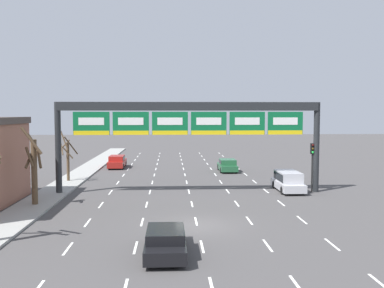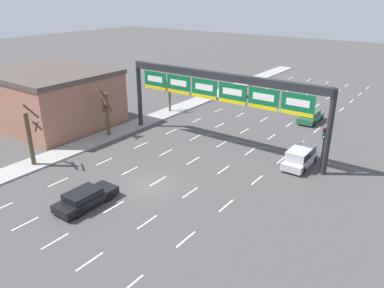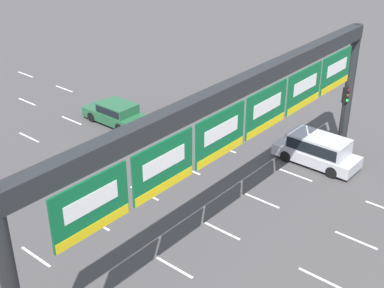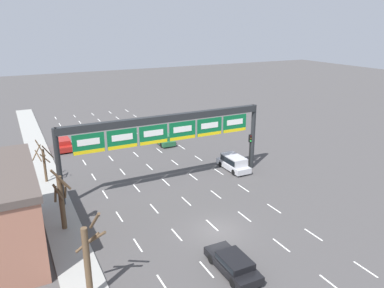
{
  "view_description": "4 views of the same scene",
  "coord_description": "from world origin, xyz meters",
  "px_view_note": "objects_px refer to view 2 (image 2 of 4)",
  "views": [
    {
      "loc": [
        -1.57,
        -24.79,
        6.62
      ],
      "look_at": [
        0.27,
        11.31,
        4.03
      ],
      "focal_mm": 40.0,
      "sensor_mm": 36.0,
      "label": 1
    },
    {
      "loc": [
        18.47,
        -19.8,
        14.62
      ],
      "look_at": [
        -0.27,
        6.19,
        1.57
      ],
      "focal_mm": 35.0,
      "sensor_mm": 36.0,
      "label": 2
    },
    {
      "loc": [
        -16.17,
        -0.79,
        14.71
      ],
      "look_at": [
        3.17,
        15.47,
        1.77
      ],
      "focal_mm": 50.0,
      "sensor_mm": 36.0,
      "label": 3
    },
    {
      "loc": [
        -14.14,
        -23.2,
        16.41
      ],
      "look_at": [
        2.41,
        9.55,
        4.41
      ],
      "focal_mm": 35.0,
      "sensor_mm": 36.0,
      "label": 4
    }
  ],
  "objects_px": {
    "sign_gantry": "(220,87)",
    "traffic_light_near_gantry": "(324,141)",
    "car_green": "(311,116)",
    "tree_bare_third": "(31,135)",
    "tree_bare_second": "(107,111)",
    "car_red": "(233,93)",
    "tree_bare_closest": "(169,94)",
    "car_black": "(85,197)",
    "suv_silver": "(301,156)"
  },
  "relations": [
    {
      "from": "car_red",
      "to": "car_black",
      "type": "relative_size",
      "value": 1.01
    },
    {
      "from": "car_black",
      "to": "suv_silver",
      "type": "relative_size",
      "value": 1.02
    },
    {
      "from": "suv_silver",
      "to": "tree_bare_closest",
      "type": "height_order",
      "value": "tree_bare_closest"
    },
    {
      "from": "car_black",
      "to": "tree_bare_second",
      "type": "height_order",
      "value": "tree_bare_second"
    },
    {
      "from": "car_green",
      "to": "suv_silver",
      "type": "xyz_separation_m",
      "value": [
        3.5,
        -12.59,
        0.19
      ]
    },
    {
      "from": "tree_bare_second",
      "to": "tree_bare_third",
      "type": "xyz_separation_m",
      "value": [
        0.23,
        -9.03,
        0.05
      ]
    },
    {
      "from": "car_red",
      "to": "tree_bare_third",
      "type": "relative_size",
      "value": 0.82
    },
    {
      "from": "tree_bare_third",
      "to": "tree_bare_second",
      "type": "bearing_deg",
      "value": 91.46
    },
    {
      "from": "suv_silver",
      "to": "car_red",
      "type": "bearing_deg",
      "value": 134.86
    },
    {
      "from": "tree_bare_second",
      "to": "car_red",
      "type": "bearing_deg",
      "value": 81.57
    },
    {
      "from": "tree_bare_second",
      "to": "car_black",
      "type": "bearing_deg",
      "value": -49.07
    },
    {
      "from": "sign_gantry",
      "to": "tree_bare_second",
      "type": "distance_m",
      "value": 12.55
    },
    {
      "from": "suv_silver",
      "to": "sign_gantry",
      "type": "bearing_deg",
      "value": -176.93
    },
    {
      "from": "car_red",
      "to": "tree_bare_closest",
      "type": "relative_size",
      "value": 1.01
    },
    {
      "from": "sign_gantry",
      "to": "suv_silver",
      "type": "bearing_deg",
      "value": 3.07
    },
    {
      "from": "traffic_light_near_gantry",
      "to": "tree_bare_closest",
      "type": "relative_size",
      "value": 0.86
    },
    {
      "from": "traffic_light_near_gantry",
      "to": "tree_bare_second",
      "type": "relative_size",
      "value": 0.74
    },
    {
      "from": "car_red",
      "to": "suv_silver",
      "type": "xyz_separation_m",
      "value": [
        16.51,
        -16.59,
        0.15
      ]
    },
    {
      "from": "car_red",
      "to": "tree_bare_third",
      "type": "xyz_separation_m",
      "value": [
        -2.96,
        -30.57,
        2.11
      ]
    },
    {
      "from": "sign_gantry",
      "to": "car_black",
      "type": "relative_size",
      "value": 4.57
    },
    {
      "from": "car_red",
      "to": "tree_bare_third",
      "type": "bearing_deg",
      "value": -95.54
    },
    {
      "from": "sign_gantry",
      "to": "tree_bare_third",
      "type": "xyz_separation_m",
      "value": [
        -11.02,
        -13.53,
        -3.21
      ]
    },
    {
      "from": "tree_bare_third",
      "to": "traffic_light_near_gantry",
      "type": "bearing_deg",
      "value": 32.43
    },
    {
      "from": "car_red",
      "to": "traffic_light_near_gantry",
      "type": "bearing_deg",
      "value": -42.64
    },
    {
      "from": "sign_gantry",
      "to": "suv_silver",
      "type": "height_order",
      "value": "sign_gantry"
    },
    {
      "from": "car_green",
      "to": "tree_bare_third",
      "type": "relative_size",
      "value": 0.75
    },
    {
      "from": "car_green",
      "to": "tree_bare_closest",
      "type": "bearing_deg",
      "value": -157.66
    },
    {
      "from": "sign_gantry",
      "to": "tree_bare_third",
      "type": "height_order",
      "value": "sign_gantry"
    },
    {
      "from": "car_green",
      "to": "tree_bare_third",
      "type": "xyz_separation_m",
      "value": [
        -15.97,
        -26.57,
        2.15
      ]
    },
    {
      "from": "car_red",
      "to": "tree_bare_second",
      "type": "relative_size",
      "value": 0.87
    },
    {
      "from": "car_green",
      "to": "suv_silver",
      "type": "distance_m",
      "value": 13.07
    },
    {
      "from": "sign_gantry",
      "to": "tree_bare_third",
      "type": "distance_m",
      "value": 17.74
    },
    {
      "from": "car_black",
      "to": "suv_silver",
      "type": "distance_m",
      "value": 18.88
    },
    {
      "from": "car_black",
      "to": "traffic_light_near_gantry",
      "type": "relative_size",
      "value": 1.17
    },
    {
      "from": "traffic_light_near_gantry",
      "to": "tree_bare_closest",
      "type": "distance_m",
      "value": 22.73
    },
    {
      "from": "traffic_light_near_gantry",
      "to": "sign_gantry",
      "type": "bearing_deg",
      "value": -179.63
    },
    {
      "from": "car_green",
      "to": "tree_bare_third",
      "type": "height_order",
      "value": "tree_bare_third"
    },
    {
      "from": "sign_gantry",
      "to": "traffic_light_near_gantry",
      "type": "distance_m",
      "value": 10.84
    },
    {
      "from": "car_green",
      "to": "car_black",
      "type": "height_order",
      "value": "car_green"
    },
    {
      "from": "car_black",
      "to": "tree_bare_third",
      "type": "distance_m",
      "value": 9.66
    },
    {
      "from": "sign_gantry",
      "to": "suv_silver",
      "type": "xyz_separation_m",
      "value": [
        8.45,
        0.45,
        -5.17
      ]
    },
    {
      "from": "sign_gantry",
      "to": "traffic_light_near_gantry",
      "type": "bearing_deg",
      "value": 0.37
    },
    {
      "from": "car_red",
      "to": "tree_bare_closest",
      "type": "distance_m",
      "value": 11.4
    },
    {
      "from": "sign_gantry",
      "to": "car_green",
      "type": "xyz_separation_m",
      "value": [
        4.94,
        13.05,
        -5.36
      ]
    },
    {
      "from": "sign_gantry",
      "to": "car_green",
      "type": "height_order",
      "value": "sign_gantry"
    },
    {
      "from": "sign_gantry",
      "to": "car_green",
      "type": "relative_size",
      "value": 4.95
    },
    {
      "from": "car_green",
      "to": "car_red",
      "type": "distance_m",
      "value": 13.6
    },
    {
      "from": "car_green",
      "to": "traffic_light_near_gantry",
      "type": "bearing_deg",
      "value": -67.3
    },
    {
      "from": "tree_bare_closest",
      "to": "car_red",
      "type": "bearing_deg",
      "value": 72.34
    },
    {
      "from": "traffic_light_near_gantry",
      "to": "car_black",
      "type": "bearing_deg",
      "value": -128.22
    }
  ]
}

